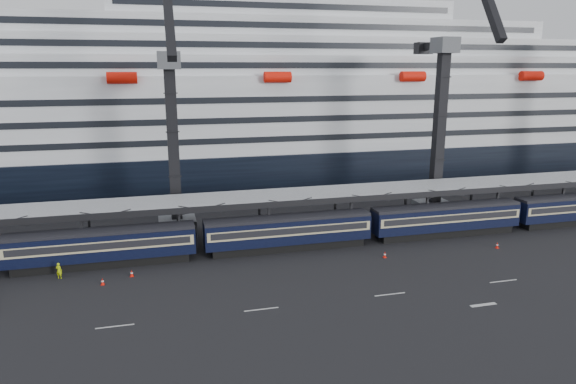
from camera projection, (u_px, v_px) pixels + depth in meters
The scene contains 12 objects.
ground at pixel (391, 276), 51.18m from camera, with size 260.00×260.00×0.00m, color black.
lane_markings at pixel (495, 288), 48.23m from camera, with size 111.00×4.27×0.02m.
train at pixel (317, 228), 58.95m from camera, with size 133.05×3.00×4.05m.
canopy at pixel (343, 192), 63.11m from camera, with size 130.00×6.25×5.53m.
cruise_ship at pixel (276, 113), 91.27m from camera, with size 214.09×28.84×34.00m.
crane_dark_near at pixel (173, 139), 61.01m from camera, with size 4.50×17.75×35.08m.
crane_dark_mid at pixel (441, 120), 68.19m from camera, with size 4.50×18.24×39.64m.
worker at pixel (59, 271), 50.33m from camera, with size 0.59×0.39×1.62m, color #BBD70B.
traffic_cone_b at pixel (132, 273), 50.88m from camera, with size 0.36×0.36×0.72m.
traffic_cone_c at pixel (102, 281), 48.93m from camera, with size 0.35×0.35×0.70m.
traffic_cone_d at pixel (385, 255), 55.95m from camera, with size 0.35×0.35×0.70m.
traffic_cone_e at pixel (497, 245), 58.86m from camera, with size 0.35×0.35×0.70m.
Camera 1 is at (-21.84, -43.68, 20.25)m, focal length 32.00 mm.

